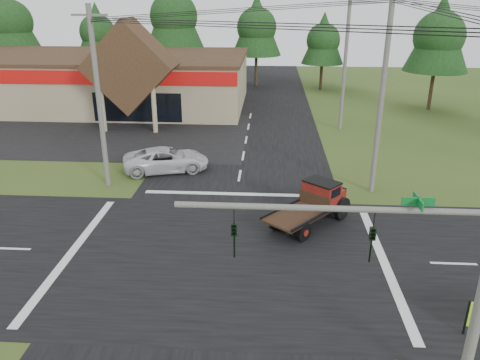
{
  "coord_description": "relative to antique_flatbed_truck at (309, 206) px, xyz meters",
  "views": [
    {
      "loc": [
        1.83,
        -18.12,
        10.95
      ],
      "look_at": [
        0.42,
        3.78,
        2.2
      ],
      "focal_mm": 35.0,
      "sensor_mm": 36.0,
      "label": 1
    }
  ],
  "objects": [
    {
      "name": "ground",
      "position": [
        -3.92,
        -3.33,
        -1.07
      ],
      "size": [
        120.0,
        120.0,
        0.0
      ],
      "primitive_type": "plane",
      "color": "#334E1C",
      "rests_on": "ground"
    },
    {
      "name": "road_ns",
      "position": [
        -3.92,
        -3.33,
        -1.06
      ],
      "size": [
        12.0,
        120.0,
        0.02
      ],
      "primitive_type": "cube",
      "color": "black",
      "rests_on": "ground"
    },
    {
      "name": "road_ew",
      "position": [
        -3.92,
        -3.33,
        -1.06
      ],
      "size": [
        120.0,
        12.0,
        0.02
      ],
      "primitive_type": "cube",
      "color": "black",
      "rests_on": "ground"
    },
    {
      "name": "parking_apron",
      "position": [
        -17.92,
        15.67,
        -1.06
      ],
      "size": [
        28.0,
        14.0,
        0.02
      ],
      "primitive_type": "cube",
      "color": "black",
      "rests_on": "ground"
    },
    {
      "name": "cvs_building",
      "position": [
        -19.63,
        26.24,
        1.71
      ],
      "size": [
        30.4,
        18.2,
        9.19
      ],
      "color": "tan",
      "rests_on": "ground"
    },
    {
      "name": "traffic_signal_mast",
      "position": [
        1.9,
        -10.83,
        3.35
      ],
      "size": [
        8.12,
        0.24,
        7.0
      ],
      "color": "#595651",
      "rests_on": "ground"
    },
    {
      "name": "utility_pole_nw",
      "position": [
        -11.92,
        4.67,
        4.31
      ],
      "size": [
        2.0,
        0.3,
        10.5
      ],
      "color": "#595651",
      "rests_on": "ground"
    },
    {
      "name": "utility_pole_ne",
      "position": [
        4.08,
        4.67,
        4.82
      ],
      "size": [
        2.0,
        0.3,
        11.5
      ],
      "color": "#595651",
      "rests_on": "ground"
    },
    {
      "name": "utility_pole_n",
      "position": [
        4.08,
        18.67,
        4.67
      ],
      "size": [
        2.0,
        0.3,
        11.2
      ],
      "color": "#595651",
      "rests_on": "ground"
    },
    {
      "name": "tree_row_a",
      "position": [
        -33.92,
        36.67,
        6.98
      ],
      "size": [
        6.72,
        6.72,
        12.12
      ],
      "color": "#332316",
      "rests_on": "ground"
    },
    {
      "name": "tree_row_b",
      "position": [
        -23.92,
        38.67,
        5.63
      ],
      "size": [
        5.6,
        5.6,
        10.1
      ],
      "color": "#332316",
      "rests_on": "ground"
    },
    {
      "name": "tree_row_c",
      "position": [
        -13.92,
        37.67,
        7.65
      ],
      "size": [
        7.28,
        7.28,
        13.13
      ],
      "color": "#332316",
      "rests_on": "ground"
    },
    {
      "name": "tree_row_d",
      "position": [
        -3.92,
        38.67,
        6.3
      ],
      "size": [
        6.16,
        6.16,
        11.11
      ],
      "color": "#332316",
      "rests_on": "ground"
    },
    {
      "name": "tree_row_e",
      "position": [
        4.08,
        36.67,
        4.96
      ],
      "size": [
        5.04,
        5.04,
        9.09
      ],
      "color": "#332316",
      "rests_on": "ground"
    },
    {
      "name": "tree_side_ne",
      "position": [
        14.08,
        26.67,
        6.3
      ],
      "size": [
        6.16,
        6.16,
        11.11
      ],
      "color": "#332316",
      "rests_on": "ground"
    },
    {
      "name": "antique_flatbed_truck",
      "position": [
        0.0,
        0.0,
        0.0
      ],
      "size": [
        4.82,
        5.18,
        2.15
      ],
      "primitive_type": null,
      "rotation": [
        0.0,
        0.0,
        -0.71
      ],
      "color": "#5A110C",
      "rests_on": "ground"
    },
    {
      "name": "white_pickup",
      "position": [
        -8.83,
        7.36,
        -0.3
      ],
      "size": [
        6.06,
        4.02,
        1.55
      ],
      "primitive_type": "imported",
      "rotation": [
        0.0,
        0.0,
        1.86
      ],
      "color": "silver",
      "rests_on": "ground"
    }
  ]
}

